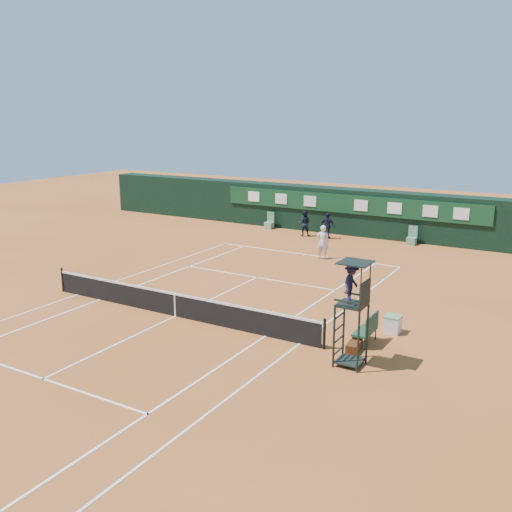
{
  "coord_description": "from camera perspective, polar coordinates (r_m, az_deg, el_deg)",
  "views": [
    {
      "loc": [
        13.59,
        -16.76,
        7.79
      ],
      "look_at": [
        0.17,
        6.0,
        1.2
      ],
      "focal_mm": 40.0,
      "sensor_mm": 36.0,
      "label": 1
    }
  ],
  "objects": [
    {
      "name": "ball_kid_right",
      "position": [
        36.86,
        7.18,
        3.0
      ],
      "size": [
        1.0,
        0.48,
        1.65
      ],
      "primitive_type": "imported",
      "rotation": [
        0.0,
        0.0,
        3.23
      ],
      "color": "black",
      "rests_on": "ground"
    },
    {
      "name": "player",
      "position": [
        31.6,
        6.69,
        1.4
      ],
      "size": [
        0.78,
        0.61,
        1.89
      ],
      "primitive_type": "imported",
      "rotation": [
        0.0,
        0.0,
        3.4
      ],
      "color": "silver",
      "rests_on": "ground"
    },
    {
      "name": "court_lines",
      "position": [
        22.94,
        -8.05,
        -5.98
      ],
      "size": [
        11.05,
        23.85,
        0.01
      ],
      "color": "white",
      "rests_on": "ground"
    },
    {
      "name": "ball_kid_left",
      "position": [
        37.46,
        4.85,
        3.27
      ],
      "size": [
        0.99,
        0.89,
        1.69
      ],
      "primitive_type": "imported",
      "rotation": [
        0.0,
        0.0,
        3.5
      ],
      "color": "black",
      "rests_on": "ground"
    },
    {
      "name": "tennis_ball",
      "position": [
        28.36,
        0.66,
        -1.87
      ],
      "size": [
        0.07,
        0.07,
        0.07
      ],
      "primitive_type": "sphere",
      "color": "yellow",
      "rests_on": "ground"
    },
    {
      "name": "cooler",
      "position": [
        21.58,
        13.52,
        -6.64
      ],
      "size": [
        0.57,
        0.57,
        0.65
      ],
      "color": "silver",
      "rests_on": "ground"
    },
    {
      "name": "back_wall",
      "position": [
        38.53,
        9.46,
        4.43
      ],
      "size": [
        40.0,
        1.65,
        3.0
      ],
      "color": "black",
      "rests_on": "ground"
    },
    {
      "name": "linesman_chair_right",
      "position": [
        36.21,
        15.31,
        1.59
      ],
      "size": [
        0.55,
        0.5,
        1.15
      ],
      "color": "#54805B",
      "rests_on": "ground"
    },
    {
      "name": "linesman_chair_left",
      "position": [
        39.91,
        1.35,
        3.21
      ],
      "size": [
        0.55,
        0.5,
        1.15
      ],
      "color": "#639873",
      "rests_on": "ground"
    },
    {
      "name": "ground",
      "position": [
        22.94,
        -8.05,
        -5.99
      ],
      "size": [
        90.0,
        90.0,
        0.0
      ],
      "primitive_type": "plane",
      "color": "#B05D29",
      "rests_on": "ground"
    },
    {
      "name": "player_bench",
      "position": [
        20.25,
        11.12,
        -7.07
      ],
      "size": [
        0.56,
        1.2,
        1.1
      ],
      "color": "#183E25",
      "rests_on": "ground"
    },
    {
      "name": "umpire_chair",
      "position": [
        17.89,
        9.6,
        -3.53
      ],
      "size": [
        0.96,
        0.95,
        3.42
      ],
      "color": "black",
      "rests_on": "ground"
    },
    {
      "name": "tennis_bag",
      "position": [
        19.78,
        9.78,
        -8.9
      ],
      "size": [
        0.45,
        0.89,
        0.32
      ],
      "primitive_type": "cube",
      "rotation": [
        0.0,
        0.0,
        0.09
      ],
      "color": "black",
      "rests_on": "ground"
    },
    {
      "name": "tennis_net",
      "position": [
        22.77,
        -8.1,
        -4.79
      ],
      "size": [
        12.9,
        0.1,
        1.1
      ],
      "color": "black",
      "rests_on": "ground"
    }
  ]
}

